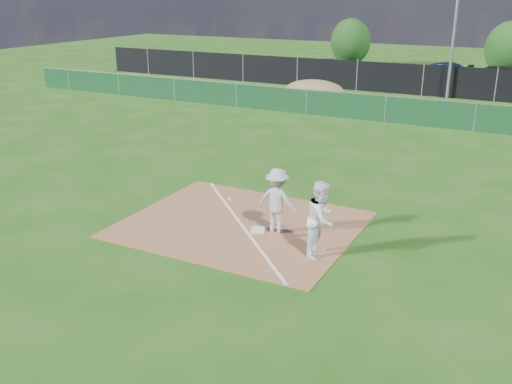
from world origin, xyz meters
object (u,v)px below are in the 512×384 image
car_right (507,78)px  tree_mid (509,48)px  first_base (258,230)px  car_left (338,67)px  play_at_first (277,201)px  runner (322,219)px  light_pole (455,26)px  car_mid (450,74)px  tree_left (351,42)px

car_right → tree_mid: tree_mid is taller
first_base → car_left: size_ratio=0.09×
play_at_first → car_left: 28.30m
first_base → car_left: bearing=105.6°
runner → play_at_first: bearing=62.5°
car_left → car_right: bearing=-111.0°
light_pole → car_mid: bearing=98.5°
first_base → car_mid: (0.13, 26.91, 0.65)m
runner → tree_mid: tree_mid is taller
car_mid → tree_mid: 6.59m
light_pole → runner: size_ratio=4.35×
car_left → tree_left: tree_left is taller
car_mid → tree_mid: bearing=-10.8°
play_at_first → tree_mid: (2.57, 32.48, 1.12)m
car_left → tree_left: (-1.14, 5.85, 1.25)m
car_left → tree_left: bearing=-6.9°
first_base → tree_mid: (3.00, 32.70, 1.93)m
light_pole → runner: bearing=-87.3°
first_base → play_at_first: (0.44, 0.22, 0.81)m
car_left → car_mid: car_mid is taller
tree_mid → runner: bearing=-91.9°
runner → car_left: size_ratio=0.46×
runner → car_right: 27.30m
runner → car_right: (1.65, 27.25, -0.21)m
first_base → tree_left: (-8.79, 33.19, 1.88)m
first_base → runner: bearing=-15.0°
car_mid → tree_mid: tree_mid is taller
light_pole → car_left: (-8.53, 5.42, -3.31)m
car_left → tree_mid: (10.66, 5.36, 1.30)m
first_base → car_right: car_right is taller
car_left → tree_mid: tree_mid is taller
tree_mid → car_left: bearing=-153.3°
tree_left → tree_mid: bearing=-2.4°
car_right → tree_left: size_ratio=1.28×
first_base → light_pole: bearing=87.7°
light_pole → play_at_first: light_pole is taller
first_base → tree_mid: tree_mid is taller
car_right → car_left: bearing=85.2°
play_at_first → car_right: (3.14, 26.51, -0.16)m
car_left → car_mid: (7.79, -0.43, 0.02)m
first_base → car_left: (-7.66, 27.34, 0.63)m
first_base → car_right: (3.58, 26.73, 0.65)m
car_mid → first_base: bearing=-164.7°
play_at_first → car_left: bearing=106.6°
tree_left → play_at_first: bearing=-74.4°
car_left → car_mid: 7.80m
play_at_first → runner: bearing=-26.4°
car_left → play_at_first: bearing=178.7°
play_at_first → car_mid: size_ratio=0.47×
first_base → play_at_first: size_ratio=0.17×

